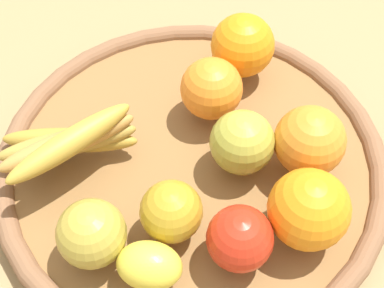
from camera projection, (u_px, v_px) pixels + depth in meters
The scene contains 12 objects.
ground_plane at pixel (192, 172), 0.66m from camera, with size 2.40×2.40×0.00m, color #92774C.
basket at pixel (192, 163), 0.65m from camera, with size 0.46×0.46×0.04m.
orange_3 at pixel (211, 89), 0.64m from camera, with size 0.07×0.07×0.07m, color orange.
orange_0 at pixel (309, 209), 0.54m from camera, with size 0.08×0.08×0.08m, color orange.
banana_bunch at pixel (69, 142), 0.60m from camera, with size 0.16×0.12×0.07m.
orange_2 at pixel (243, 45), 0.68m from camera, with size 0.08×0.08×0.08m, color orange.
orange_1 at pixel (310, 141), 0.59m from camera, with size 0.08×0.08×0.08m, color orange.
lemon_0 at pixel (149, 266), 0.52m from camera, with size 0.06×0.05×0.05m, color yellow.
apple_3 at pixel (171, 211), 0.55m from camera, with size 0.06×0.06×0.06m, color #B18A21.
apple_1 at pixel (240, 239), 0.53m from camera, with size 0.07×0.07×0.07m, color red.
apple_0 at pixel (242, 142), 0.60m from camera, with size 0.07×0.07×0.07m, color #A3A138.
apple_2 at pixel (92, 234), 0.53m from camera, with size 0.07×0.07×0.07m, color #AA9636.
Camera 1 is at (0.24, 0.28, 0.55)m, focal length 51.47 mm.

